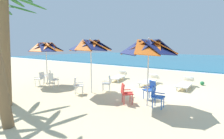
% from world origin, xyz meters
% --- Properties ---
extents(ground_plane, '(80.00, 80.00, 0.00)m').
position_xyz_m(ground_plane, '(0.00, 0.00, 0.00)').
color(ground_plane, beige).
extents(sea, '(80.00, 36.00, 0.10)m').
position_xyz_m(sea, '(0.00, 27.26, 0.05)').
color(sea, teal).
rests_on(sea, ground).
extents(surf_foam, '(80.00, 0.70, 0.01)m').
position_xyz_m(surf_foam, '(0.00, 8.96, 0.01)').
color(surf_foam, white).
rests_on(surf_foam, ground).
extents(beach_umbrella_0, '(2.32, 2.32, 2.77)m').
position_xyz_m(beach_umbrella_0, '(0.44, -2.35, 2.37)').
color(beach_umbrella_0, silver).
rests_on(beach_umbrella_0, ground).
extents(plastic_chair_0, '(0.63, 0.63, 0.87)m').
position_xyz_m(plastic_chair_0, '(-0.41, -2.67, 0.50)').
color(plastic_chair_0, red).
rests_on(plastic_chair_0, ground).
extents(plastic_chair_1, '(0.51, 0.48, 0.87)m').
position_xyz_m(plastic_chair_1, '(0.83, -2.33, 0.50)').
color(plastic_chair_1, blue).
rests_on(plastic_chair_1, ground).
extents(plastic_chair_2, '(0.60, 0.61, 0.87)m').
position_xyz_m(plastic_chair_2, '(0.17, -1.48, 0.50)').
color(plastic_chair_2, blue).
rests_on(plastic_chair_2, ground).
extents(beach_umbrella_1, '(2.19, 2.19, 2.84)m').
position_xyz_m(beach_umbrella_1, '(-2.80, -2.26, 2.45)').
color(beach_umbrella_1, silver).
rests_on(beach_umbrella_1, ground).
extents(plastic_chair_3, '(0.63, 0.63, 0.87)m').
position_xyz_m(plastic_chair_3, '(-3.18, -2.87, 0.50)').
color(plastic_chair_3, white).
rests_on(plastic_chair_3, ground).
extents(plastic_chair_4, '(0.62, 0.61, 0.87)m').
position_xyz_m(plastic_chair_4, '(-2.29, -1.53, 0.50)').
color(plastic_chair_4, white).
rests_on(plastic_chair_4, ground).
extents(beach_umbrella_2, '(2.15, 2.15, 2.76)m').
position_xyz_m(beach_umbrella_2, '(-6.39, -2.54, 2.36)').
color(beach_umbrella_2, silver).
rests_on(beach_umbrella_2, ground).
extents(plastic_chair_5, '(0.59, 0.57, 0.87)m').
position_xyz_m(plastic_chair_5, '(-6.47, -2.97, 0.50)').
color(plastic_chair_5, white).
rests_on(plastic_chair_5, ground).
extents(plastic_chair_6, '(0.62, 0.63, 0.87)m').
position_xyz_m(plastic_chair_6, '(-6.92, -2.11, 0.50)').
color(plastic_chair_6, white).
rests_on(plastic_chair_6, ground).
extents(plastic_chair_7, '(0.44, 0.47, 0.87)m').
position_xyz_m(plastic_chair_7, '(-5.51, -2.74, 0.50)').
color(plastic_chair_7, white).
rests_on(plastic_chair_7, ground).
extents(sun_lounger_0, '(0.69, 2.16, 0.62)m').
position_xyz_m(sun_lounger_0, '(0.91, 1.74, 0.28)').
color(sun_lounger_0, white).
rests_on(sun_lounger_0, ground).
extents(sun_lounger_1, '(0.69, 2.16, 0.62)m').
position_xyz_m(sun_lounger_1, '(-1.20, 1.33, 0.28)').
color(sun_lounger_1, white).
rests_on(sun_lounger_1, ground).
extents(sun_lounger_2, '(1.10, 2.23, 0.62)m').
position_xyz_m(sun_lounger_2, '(-3.62, 1.47, 0.28)').
color(sun_lounger_2, white).
rests_on(sun_lounger_2, ground).
extents(palm_tree_1, '(2.82, 2.98, 4.53)m').
position_xyz_m(palm_tree_1, '(-4.17, -5.73, 2.71)').
color(palm_tree_1, brown).
rests_on(palm_tree_1, ground).
extents(beach_ball, '(0.25, 0.25, 0.25)m').
position_xyz_m(beach_ball, '(1.55, 3.23, 0.13)').
color(beach_ball, '#2D8C4C').
rests_on(beach_ball, ground).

